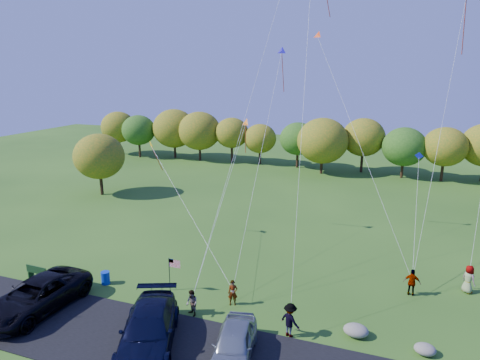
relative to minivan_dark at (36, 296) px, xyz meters
The scene contains 16 objects.
ground 10.74m from the minivan_dark, 18.98° to the left, with size 140.00×140.00×0.00m, color #2A5117.
asphalt_lane 10.17m from the minivan_dark, ahead, with size 44.00×6.00×0.06m, color black.
treeline 40.87m from the minivan_dark, 77.16° to the left, with size 76.83×27.75×8.37m.
minivan_dark is the anchor object (origin of this frame).
minivan_navy 7.98m from the minivan_dark, ahead, with size 2.64×6.50×1.89m, color black.
minivan_silver 12.38m from the minivan_dark, ahead, with size 1.92×4.77×1.63m, color #92999C.
flyer_a 11.47m from the minivan_dark, 23.44° to the left, with size 0.58×0.38×1.59m, color #4C4C59.
flyer_b 9.13m from the minivan_dark, 17.05° to the left, with size 0.76×0.59×1.56m, color #4C4C59.
flyer_c 14.73m from the minivan_dark, 10.47° to the left, with size 1.22×0.70×1.89m, color #4C4C59.
flyer_d 22.73m from the minivan_dark, 24.63° to the left, with size 1.02×0.42×1.74m, color #4C4C59.
flyer_e 26.45m from the minivan_dark, 24.75° to the left, with size 0.90×0.58×1.83m, color #4C4C59.
park_bench 4.43m from the minivan_dark, 134.73° to the left, with size 1.71×0.44×0.94m.
trash_barrel 4.49m from the minivan_dark, 68.16° to the left, with size 0.56×0.56×0.84m, color #0B31B0.
flag_assembly 7.99m from the minivan_dark, 37.43° to the left, with size 0.82×0.53×2.22m.
boulder_near 18.23m from the minivan_dark, 12.31° to the left, with size 1.32×1.04×0.66m, color gray.
boulder_far 21.48m from the minivan_dark, ahead, with size 1.06×0.88×0.55m, color gray.
Camera 1 is at (8.73, -20.47, 13.76)m, focal length 32.00 mm.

